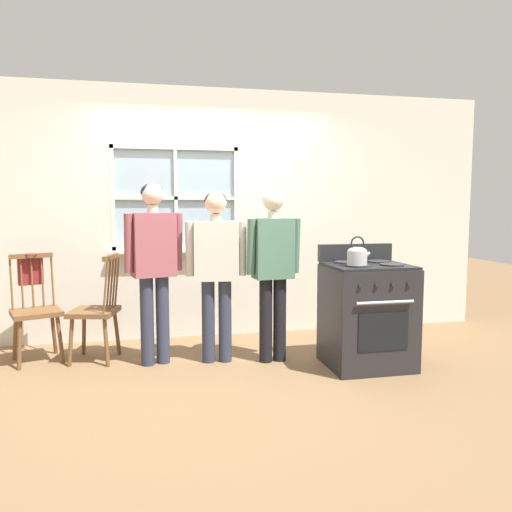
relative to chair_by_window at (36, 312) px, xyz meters
name	(u,v)px	position (x,y,z in m)	size (l,w,h in m)	color
ground_plane	(231,376)	(1.69, -0.80, -0.46)	(16.00, 16.00, 0.00)	brown
wall_back	(211,215)	(1.72, 0.60, 0.88)	(6.40, 0.16, 2.70)	silver
chair_by_window	(36,312)	(0.00, 0.00, 0.00)	(0.53, 0.52, 1.00)	brown
chair_near_wall	(96,312)	(0.55, -0.10, 0.00)	(0.48, 0.50, 1.00)	brown
person_elderly_left	(154,257)	(1.08, -0.33, 0.52)	(0.54, 0.30, 1.64)	#2D3347
person_teen_center	(216,260)	(1.63, -0.38, 0.49)	(0.56, 0.25, 1.57)	#2D3347
person_adult_right	(273,261)	(2.14, -0.47, 0.48)	(0.51, 0.24, 1.58)	black
stove	(367,314)	(2.94, -0.78, 0.01)	(0.72, 0.68, 1.08)	#232326
kettle	(357,255)	(2.78, -0.91, 0.56)	(0.21, 0.17, 0.25)	#B7B7BC
potted_plant	(174,243)	(1.31, 0.51, 0.59)	(0.15, 0.15, 0.26)	beige
handbag	(30,270)	(-0.08, 0.22, 0.36)	(0.24, 0.23, 0.31)	maroon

